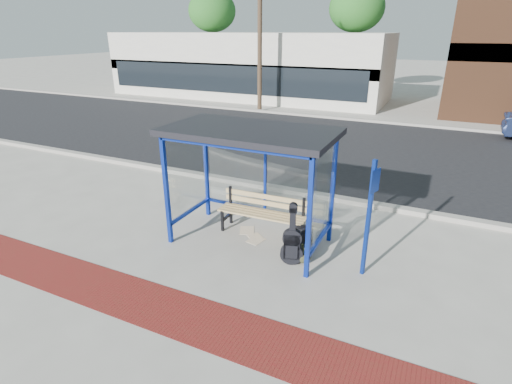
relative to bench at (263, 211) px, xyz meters
The scene contains 19 objects.
ground 0.70m from the bench, 100.48° to the right, with size 120.00×120.00×0.00m, color #B2ADA0.
brick_paver_strip 3.11m from the bench, 91.61° to the right, with size 60.00×1.00×0.01m, color maroon.
curb_near 2.48m from the bench, 92.03° to the left, with size 60.00×0.25×0.12m, color gray.
street_asphalt 7.55m from the bench, 90.66° to the left, with size 60.00×10.00×0.00m, color black.
curb_far 12.64m from the bench, 90.39° to the left, with size 60.00×0.25×0.12m, color gray.
far_sidewalk 14.54m from the bench, 90.34° to the left, with size 60.00×4.00×0.01m, color #B2ADA0.
bus_shelter 1.61m from the bench, 102.31° to the right, with size 3.30×1.80×2.42m.
storefront_white 19.79m from the bench, 117.41° to the left, with size 18.00×6.04×4.00m.
tree_left 26.20m from the bench, 123.19° to the left, with size 3.60×3.60×7.03m.
tree_mid 22.31m from the bench, 98.16° to the left, with size 3.60×3.60×7.03m.
utility_pole_west 14.74m from the bench, 115.20° to the left, with size 1.60×0.24×8.00m.
bench is the anchor object (origin of this frame).
guitar_bag 1.37m from the bench, 42.31° to the right, with size 0.45×0.25×1.19m.
suitcase 1.14m from the bench, 15.19° to the right, with size 0.35×0.28×0.54m.
backpack 1.49m from the bench, 32.77° to the right, with size 0.34×0.32×0.36m.
sign_post 2.52m from the bench, 16.46° to the right, with size 0.14×0.26×2.19m.
newspaper_a 0.63m from the bench, 168.36° to the right, with size 0.40×0.31×0.01m, color white.
newspaper_b 0.65m from the bench, 87.44° to the right, with size 0.37×0.29×0.01m, color white.
newspaper_c 0.59m from the bench, 101.14° to the right, with size 0.35×0.28×0.01m, color white.
Camera 1 is at (3.31, -6.69, 4.16)m, focal length 28.00 mm.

